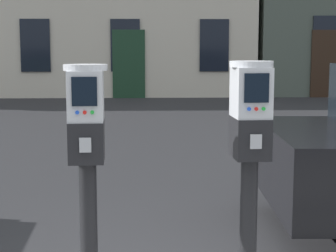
# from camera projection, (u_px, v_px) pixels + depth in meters

# --- Properties ---
(parking_meter_near_kerb) EXTENTS (0.23, 0.26, 1.35)m
(parking_meter_near_kerb) POSITION_uv_depth(u_px,v_px,m) (87.00, 149.00, 2.81)
(parking_meter_near_kerb) COLOR black
(parking_meter_near_kerb) RESTS_ON sidewalk_slab
(parking_meter_twin_adjacent) EXTENTS (0.23, 0.26, 1.36)m
(parking_meter_twin_adjacent) POSITION_uv_depth(u_px,v_px,m) (250.00, 146.00, 2.84)
(parking_meter_twin_adjacent) COLOR black
(parking_meter_twin_adjacent) RESTS_ON sidewalk_slab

